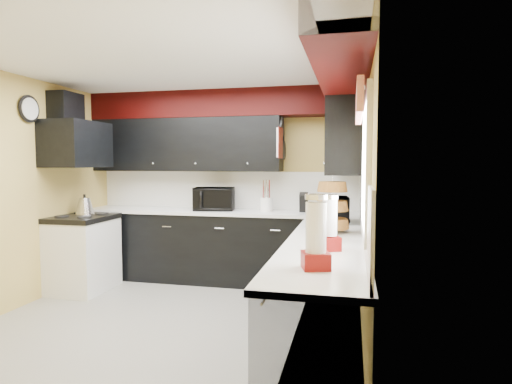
% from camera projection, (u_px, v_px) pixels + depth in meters
% --- Properties ---
extents(ground, '(3.60, 3.60, 0.00)m').
position_uv_depth(ground, '(173.00, 322.00, 4.19)').
color(ground, gray).
rests_on(ground, ground).
extents(wall_back, '(3.60, 0.06, 2.50)m').
position_uv_depth(wall_back, '(226.00, 185.00, 5.85)').
color(wall_back, '#E0C666').
rests_on(wall_back, ground).
extents(wall_right, '(0.06, 3.60, 2.50)m').
position_uv_depth(wall_right, '(365.00, 199.00, 3.70)').
color(wall_right, '#E0C666').
rests_on(wall_right, ground).
extents(wall_left, '(0.06, 3.60, 2.50)m').
position_uv_depth(wall_left, '(12.00, 192.00, 4.50)').
color(wall_left, '#E0C666').
rests_on(wall_left, ground).
extents(ceiling, '(3.60, 3.60, 0.06)m').
position_uv_depth(ceiling, '(170.00, 63.00, 4.01)').
color(ceiling, white).
rests_on(ceiling, wall_back).
extents(cab_back, '(3.60, 0.60, 0.90)m').
position_uv_depth(cab_back, '(219.00, 247.00, 5.62)').
color(cab_back, black).
rests_on(cab_back, ground).
extents(cab_right, '(0.60, 3.00, 0.90)m').
position_uv_depth(cab_right, '(326.00, 297.00, 3.53)').
color(cab_right, black).
rests_on(cab_right, ground).
extents(counter_back, '(3.62, 0.64, 0.04)m').
position_uv_depth(counter_back, '(219.00, 212.00, 5.58)').
color(counter_back, white).
rests_on(counter_back, cab_back).
extents(counter_right, '(0.64, 3.02, 0.04)m').
position_uv_depth(counter_right, '(327.00, 241.00, 3.50)').
color(counter_right, white).
rests_on(counter_right, cab_right).
extents(splash_back, '(3.60, 0.02, 0.50)m').
position_uv_depth(splash_back, '(225.00, 190.00, 5.85)').
color(splash_back, white).
rests_on(splash_back, counter_back).
extents(splash_right, '(0.02, 3.60, 0.50)m').
position_uv_depth(splash_right, '(363.00, 206.00, 3.71)').
color(splash_right, white).
rests_on(splash_right, counter_right).
extents(upper_back, '(2.60, 0.35, 0.70)m').
position_uv_depth(upper_back, '(186.00, 145.00, 5.75)').
color(upper_back, black).
rests_on(upper_back, wall_back).
extents(upper_right, '(0.35, 1.80, 0.70)m').
position_uv_depth(upper_right, '(346.00, 140.00, 4.58)').
color(upper_right, black).
rests_on(upper_right, wall_right).
extents(soffit_back, '(3.60, 0.36, 0.35)m').
position_uv_depth(soffit_back, '(221.00, 104.00, 5.60)').
color(soffit_back, black).
rests_on(soffit_back, wall_back).
extents(soffit_right, '(0.36, 3.24, 0.35)m').
position_uv_depth(soffit_right, '(345.00, 69.00, 3.49)').
color(soffit_right, black).
rests_on(soffit_right, wall_right).
extents(stove, '(0.60, 0.75, 0.86)m').
position_uv_depth(stove, '(83.00, 255.00, 5.22)').
color(stove, white).
rests_on(stove, ground).
extents(cooktop, '(0.62, 0.77, 0.06)m').
position_uv_depth(cooktop, '(82.00, 218.00, 5.19)').
color(cooktop, black).
rests_on(cooktop, stove).
extents(hood, '(0.50, 0.78, 0.55)m').
position_uv_depth(hood, '(77.00, 144.00, 5.13)').
color(hood, black).
rests_on(hood, wall_left).
extents(hood_duct, '(0.24, 0.40, 0.40)m').
position_uv_depth(hood_duct, '(66.00, 109.00, 5.13)').
color(hood_duct, black).
rests_on(hood_duct, wall_left).
extents(window, '(0.03, 0.86, 0.96)m').
position_uv_depth(window, '(367.00, 165.00, 2.81)').
color(window, white).
rests_on(window, wall_right).
extents(valance, '(0.04, 0.88, 0.20)m').
position_uv_depth(valance, '(359.00, 104.00, 2.80)').
color(valance, red).
rests_on(valance, wall_right).
extents(pan_top, '(0.03, 0.22, 0.40)m').
position_uv_depth(pan_top, '(282.00, 128.00, 5.38)').
color(pan_top, black).
rests_on(pan_top, upper_back).
extents(pan_mid, '(0.03, 0.28, 0.46)m').
position_uv_depth(pan_mid, '(280.00, 147.00, 5.27)').
color(pan_mid, black).
rests_on(pan_mid, upper_back).
extents(pan_low, '(0.03, 0.24, 0.42)m').
position_uv_depth(pan_low, '(284.00, 150.00, 5.52)').
color(pan_low, black).
rests_on(pan_low, upper_back).
extents(cut_board, '(0.03, 0.26, 0.35)m').
position_uv_depth(cut_board, '(279.00, 143.00, 5.14)').
color(cut_board, white).
rests_on(cut_board, upper_back).
extents(baskets, '(0.27, 0.27, 0.50)m').
position_uv_depth(baskets, '(332.00, 206.00, 3.82)').
color(baskets, brown).
rests_on(baskets, upper_right).
extents(clock, '(0.03, 0.30, 0.30)m').
position_uv_depth(clock, '(29.00, 109.00, 4.67)').
color(clock, black).
rests_on(clock, wall_left).
extents(deco_plate, '(0.03, 0.24, 0.24)m').
position_uv_depth(deco_plate, '(364.00, 74.00, 3.30)').
color(deco_plate, white).
rests_on(deco_plate, wall_right).
extents(toaster_oven, '(0.57, 0.50, 0.30)m').
position_uv_depth(toaster_oven, '(214.00, 199.00, 5.59)').
color(toaster_oven, black).
rests_on(toaster_oven, counter_back).
extents(microwave, '(0.37, 0.51, 0.26)m').
position_uv_depth(microwave, '(333.00, 209.00, 4.49)').
color(microwave, black).
rests_on(microwave, counter_right).
extents(utensil_crock, '(0.17, 0.17, 0.17)m').
position_uv_depth(utensil_crock, '(266.00, 204.00, 5.48)').
color(utensil_crock, white).
rests_on(utensil_crock, counter_back).
extents(knife_block, '(0.12, 0.16, 0.24)m').
position_uv_depth(knife_block, '(304.00, 203.00, 5.39)').
color(knife_block, black).
rests_on(knife_block, counter_back).
extents(kettle, '(0.28, 0.28, 0.20)m').
position_uv_depth(kettle, '(85.00, 206.00, 5.34)').
color(kettle, '#AFAFB4').
rests_on(kettle, cooktop).
extents(dispenser_a, '(0.18, 0.18, 0.36)m').
position_uv_depth(dispenser_a, '(330.00, 225.00, 3.03)').
color(dispenser_a, '#6C1000').
rests_on(dispenser_a, counter_right).
extents(dispenser_b, '(0.19, 0.19, 0.42)m').
position_uv_depth(dispenser_b, '(316.00, 233.00, 2.50)').
color(dispenser_b, maroon).
rests_on(dispenser_b, counter_right).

